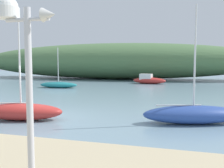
{
  "coord_description": "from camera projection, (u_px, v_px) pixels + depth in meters",
  "views": [
    {
      "loc": [
        6.6,
        -10.6,
        2.65
      ],
      "look_at": [
        2.88,
        2.62,
        1.46
      ],
      "focal_mm": 40.29,
      "sensor_mm": 36.0,
      "label": 1
    }
  ],
  "objects": [
    {
      "name": "sailboat_inner_mooring",
      "position": [
        58.0,
        85.0,
        26.25
      ],
      "size": [
        4.17,
        1.68,
        4.17
      ],
      "color": "teal",
      "rests_on": "ground"
    },
    {
      "name": "motorboat_by_sandbar",
      "position": [
        149.0,
        80.0,
        31.18
      ],
      "size": [
        4.25,
        1.92,
        1.22
      ],
      "color": "#B72D28",
      "rests_on": "ground"
    },
    {
      "name": "ground_plane",
      "position": [
        40.0,
        117.0,
        12.18
      ],
      "size": [
        120.0,
        120.0,
        0.0
      ],
      "primitive_type": "plane",
      "color": "#7A99A8"
    },
    {
      "name": "distant_hill",
      "position": [
        110.0,
        61.0,
        40.94
      ],
      "size": [
        48.74,
        11.07,
        5.73
      ],
      "primitive_type": "ellipsoid",
      "color": "#517547",
      "rests_on": "ground"
    },
    {
      "name": "sailboat_far_right",
      "position": [
        193.0,
        114.0,
        10.87
      ],
      "size": [
        4.56,
        2.49,
        5.08
      ],
      "color": "#2D4C9E",
      "rests_on": "ground"
    },
    {
      "name": "mast_structure",
      "position": [
        16.0,
        36.0,
        4.45
      ],
      "size": [
        1.2,
        0.46,
        3.63
      ],
      "color": "silver",
      "rests_on": "beach_sand"
    },
    {
      "name": "sailboat_centre_water",
      "position": [
        21.0,
        111.0,
        11.55
      ],
      "size": [
        4.02,
        2.06,
        4.56
      ],
      "color": "#B72D28",
      "rests_on": "ground"
    }
  ]
}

